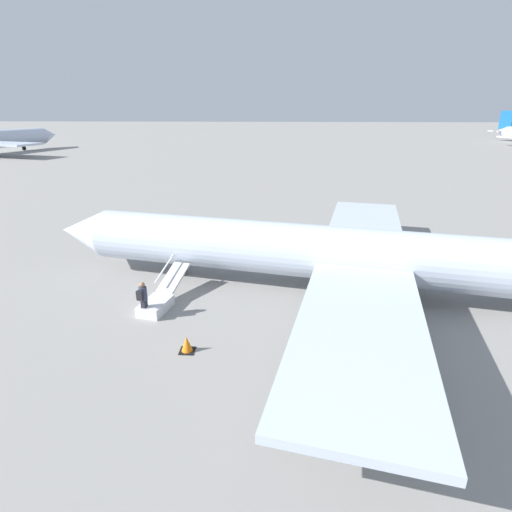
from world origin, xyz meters
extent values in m
plane|color=gray|center=(0.00, 0.00, 0.00)|extent=(600.00, 600.00, 0.00)
cylinder|color=silver|center=(0.00, 0.00, 2.13)|extent=(26.60, 7.92, 2.75)
cone|color=silver|center=(14.51, -2.91, 2.13)|extent=(3.49, 3.23, 2.69)
cube|color=silver|center=(0.07, 7.08, 1.92)|extent=(6.50, 11.81, 0.27)
cube|color=silver|center=(-2.67, -6.56, 1.92)|extent=(6.50, 11.81, 0.27)
cylinder|color=black|center=(8.47, -1.70, 0.34)|extent=(0.70, 0.30, 0.68)
cylinder|color=#2D2D33|center=(8.47, -1.70, 0.79)|extent=(0.12, 0.12, 0.21)
cylinder|color=black|center=(-2.36, 1.73, 0.34)|extent=(0.70, 0.30, 0.68)
cylinder|color=#2D2D33|center=(-2.36, 1.73, 0.79)|extent=(0.12, 0.12, 0.21)
cylinder|color=black|center=(-2.85, -0.69, 0.34)|extent=(0.70, 0.30, 0.68)
cylinder|color=#2D2D33|center=(-2.85, -0.69, 0.79)|extent=(0.12, 0.12, 0.21)
cone|color=silver|center=(60.62, -80.26, 2.93)|extent=(4.67, 4.99, 3.71)
cube|color=silver|center=(57.39, -57.90, 2.65)|extent=(15.32, 9.59, 0.38)
cylinder|color=black|center=(62.73, -72.53, 0.47)|extent=(0.47, 0.97, 0.94)
cylinder|color=#4C4C51|center=(62.73, -72.53, 1.08)|extent=(0.17, 0.17, 0.29)
cone|color=silver|center=(-63.24, -111.71, 2.54)|extent=(4.37, 5.04, 3.21)
cube|color=#145193|center=(-63.50, -110.90, 5.97)|extent=(1.66, 4.44, 5.24)
cube|color=silver|center=(-63.36, -111.34, 2.86)|extent=(9.32, 4.70, 0.16)
cube|color=silver|center=(8.67, 2.67, 0.25)|extent=(1.43, 1.98, 0.50)
cube|color=silver|center=(8.27, 0.71, 0.87)|extent=(1.32, 2.37, 0.85)
cube|color=silver|center=(8.72, 0.62, 1.37)|extent=(0.50, 2.19, 0.79)
cube|color=#23232D|center=(8.97, 3.28, 0.42)|extent=(0.25, 0.31, 0.85)
cylinder|color=#33384C|center=(8.97, 3.28, 1.18)|extent=(0.36, 0.36, 0.65)
sphere|color=#936B4C|center=(8.97, 3.28, 1.62)|extent=(0.24, 0.24, 0.24)
cube|color=black|center=(9.02, 3.54, 1.21)|extent=(0.31, 0.23, 0.44)
cube|color=black|center=(6.42, 5.89, 0.01)|extent=(0.60, 0.60, 0.03)
cone|color=orange|center=(6.42, 5.89, 0.33)|extent=(0.46, 0.46, 0.65)
camera|label=1|loc=(2.84, 19.16, 8.97)|focal=28.00mm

